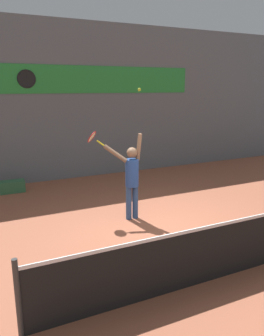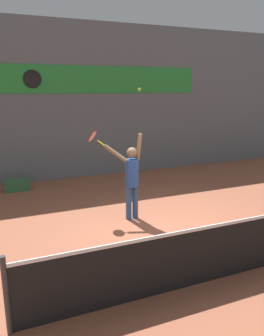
# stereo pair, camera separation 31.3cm
# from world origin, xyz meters

# --- Properties ---
(ground_plane) EXTENTS (18.00, 18.00, 0.00)m
(ground_plane) POSITION_xyz_m (0.00, 0.00, 0.00)
(ground_plane) COLOR #9E563D
(back_wall) EXTENTS (18.00, 0.10, 5.00)m
(back_wall) POSITION_xyz_m (0.00, 5.29, 2.50)
(back_wall) COLOR slate
(back_wall) RESTS_ON ground_plane
(sponsor_banner) EXTENTS (7.62, 0.02, 0.86)m
(sponsor_banner) POSITION_xyz_m (0.00, 5.23, 3.21)
(sponsor_banner) COLOR #288C38
(scoreboard_clock) EXTENTS (0.54, 0.05, 0.54)m
(scoreboard_clock) POSITION_xyz_m (-1.80, 5.21, 3.21)
(scoreboard_clock) COLOR black
(court_net) EXTENTS (6.10, 0.07, 1.06)m
(court_net) POSITION_xyz_m (0.00, -1.58, 0.50)
(court_net) COLOR #333333
(court_net) RESTS_ON ground_plane
(tennis_player) EXTENTS (0.82, 0.52, 1.98)m
(tennis_player) POSITION_xyz_m (-0.22, 1.23, 1.03)
(tennis_player) COLOR #2D4C7F
(tennis_player) RESTS_ON ground_plane
(tennis_racket) EXTENTS (0.41, 0.37, 0.34)m
(tennis_racket) POSITION_xyz_m (-0.95, 1.72, 1.88)
(tennis_racket) COLOR yellow
(tennis_ball) EXTENTS (0.07, 0.07, 0.07)m
(tennis_ball) POSITION_xyz_m (-0.05, 1.20, 2.93)
(tennis_ball) COLOR #CCDB2D
(equipment_bag) EXTENTS (0.70, 0.35, 0.34)m
(equipment_bag) POSITION_xyz_m (-2.53, 4.48, 0.17)
(equipment_bag) COLOR #33663F
(equipment_bag) RESTS_ON ground_plane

